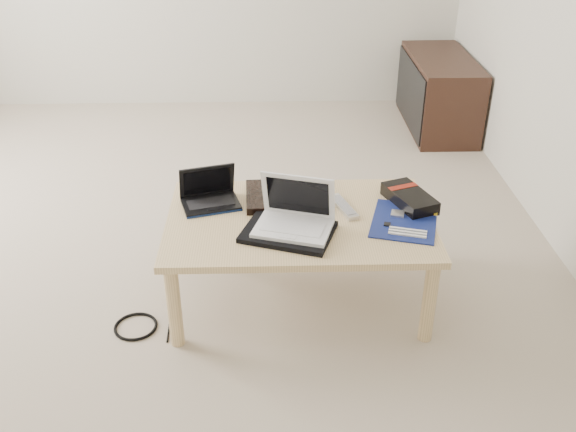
{
  "coord_description": "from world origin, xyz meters",
  "views": [
    {
      "loc": [
        0.6,
        -2.83,
        1.73
      ],
      "look_at": [
        0.67,
        -0.53,
        0.41
      ],
      "focal_mm": 40.0,
      "sensor_mm": 36.0,
      "label": 1
    }
  ],
  "objects_px": {
    "media_cabinet": "(438,93)",
    "netbook": "(210,196)",
    "white_laptop": "(295,217)",
    "gpu_box": "(409,198)",
    "coffee_table": "(299,228)"
  },
  "relations": [
    {
      "from": "media_cabinet",
      "to": "netbook",
      "type": "height_order",
      "value": "netbook"
    },
    {
      "from": "white_laptop",
      "to": "gpu_box",
      "type": "height_order",
      "value": "white_laptop"
    },
    {
      "from": "coffee_table",
      "to": "media_cabinet",
      "type": "height_order",
      "value": "media_cabinet"
    },
    {
      "from": "coffee_table",
      "to": "white_laptop",
      "type": "height_order",
      "value": "white_laptop"
    },
    {
      "from": "coffee_table",
      "to": "media_cabinet",
      "type": "bearing_deg",
      "value": 61.88
    },
    {
      "from": "coffee_table",
      "to": "media_cabinet",
      "type": "relative_size",
      "value": 1.22
    },
    {
      "from": "netbook",
      "to": "gpu_box",
      "type": "relative_size",
      "value": 0.93
    },
    {
      "from": "media_cabinet",
      "to": "white_laptop",
      "type": "bearing_deg",
      "value": -117.47
    },
    {
      "from": "coffee_table",
      "to": "netbook",
      "type": "distance_m",
      "value": 0.41
    },
    {
      "from": "netbook",
      "to": "gpu_box",
      "type": "distance_m",
      "value": 0.86
    },
    {
      "from": "netbook",
      "to": "white_laptop",
      "type": "distance_m",
      "value": 0.43
    },
    {
      "from": "gpu_box",
      "to": "white_laptop",
      "type": "bearing_deg",
      "value": -157.56
    },
    {
      "from": "white_laptop",
      "to": "netbook",
      "type": "bearing_deg",
      "value": 146.48
    },
    {
      "from": "media_cabinet",
      "to": "netbook",
      "type": "distance_m",
      "value": 2.35
    },
    {
      "from": "white_laptop",
      "to": "gpu_box",
      "type": "distance_m",
      "value": 0.54
    }
  ]
}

